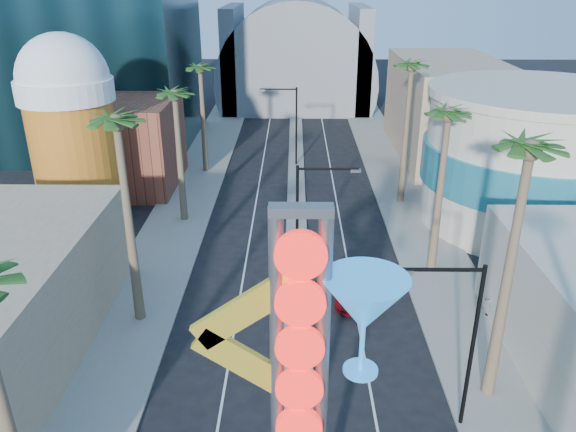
{
  "coord_description": "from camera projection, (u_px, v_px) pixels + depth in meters",
  "views": [
    {
      "loc": [
        -0.19,
        -11.1,
        18.41
      ],
      "look_at": [
        -0.56,
        19.75,
        4.9
      ],
      "focal_mm": 35.0,
      "sensor_mm": 36.0,
      "label": 1
    }
  ],
  "objects": [
    {
      "name": "streetlight_1",
      "position": [
        291.0,
        119.0,
        55.9
      ],
      "size": [
        3.79,
        0.25,
        8.0
      ],
      "color": "black",
      "rests_on": "ground"
    },
    {
      "name": "beer_mug",
      "position": [
        71.0,
        124.0,
        42.07
      ],
      "size": [
        7.0,
        7.0,
        14.5
      ],
      "color": "#CA6D1A",
      "rests_on": "ground"
    },
    {
      "name": "canopy",
      "position": [
        296.0,
        76.0,
        81.77
      ],
      "size": [
        22.0,
        16.0,
        22.0
      ],
      "color": "slate",
      "rests_on": "ground"
    },
    {
      "name": "pedestrian_b",
      "position": [
        493.0,
        301.0,
        32.01
      ],
      "size": [
        0.98,
        0.79,
        1.94
      ],
      "primitive_type": "imported",
      "rotation": [
        0.0,
        0.0,
        3.09
      ],
      "color": "gray",
      "rests_on": "sidewalk_east"
    },
    {
      "name": "streetlight_0",
      "position": [
        306.0,
        215.0,
        33.91
      ],
      "size": [
        3.79,
        0.25,
        8.0
      ],
      "color": "black",
      "rests_on": "ground"
    },
    {
      "name": "palm_6",
      "position": [
        448.0,
        125.0,
        33.62
      ],
      "size": [
        2.4,
        2.4,
        11.7
      ],
      "color": "brown",
      "rests_on": "ground"
    },
    {
      "name": "sidewalk_east",
      "position": [
        404.0,
        197.0,
        49.48
      ],
      "size": [
        5.0,
        100.0,
        0.15
      ],
      "primitive_type": "cube",
      "color": "gray",
      "rests_on": "ground"
    },
    {
      "name": "palm_7",
      "position": [
        411.0,
        76.0,
        44.26
      ],
      "size": [
        2.4,
        2.4,
        12.7
      ],
      "color": "brown",
      "rests_on": "ground"
    },
    {
      "name": "palm_3",
      "position": [
        200.0,
        75.0,
        52.32
      ],
      "size": [
        2.4,
        2.4,
        11.2
      ],
      "color": "brown",
      "rests_on": "ground"
    },
    {
      "name": "brick_filler_west",
      "position": [
        121.0,
        144.0,
        50.93
      ],
      "size": [
        10.0,
        10.0,
        8.0
      ],
      "primitive_type": "cube",
      "color": "brown",
      "rests_on": "ground"
    },
    {
      "name": "turquoise_building",
      "position": [
        533.0,
        159.0,
        42.73
      ],
      "size": [
        16.6,
        16.6,
        10.6
      ],
      "color": "beige",
      "rests_on": "ground"
    },
    {
      "name": "palm_1",
      "position": [
        118.0,
        137.0,
        27.96
      ],
      "size": [
        2.4,
        2.4,
        12.7
      ],
      "color": "brown",
      "rests_on": "ground"
    },
    {
      "name": "neon_sign",
      "position": [
        326.0,
        362.0,
        17.32
      ],
      "size": [
        6.53,
        2.6,
        12.55
      ],
      "color": "gray",
      "rests_on": "ground"
    },
    {
      "name": "filler_east",
      "position": [
        447.0,
        109.0,
        59.34
      ],
      "size": [
        10.0,
        20.0,
        10.0
      ],
      "primitive_type": "cube",
      "color": "tan",
      "rests_on": "ground"
    },
    {
      "name": "palm_2",
      "position": [
        175.0,
        103.0,
        41.32
      ],
      "size": [
        2.4,
        2.4,
        11.2
      ],
      "color": "brown",
      "rests_on": "ground"
    },
    {
      "name": "sidewalk_west",
      "position": [
        189.0,
        196.0,
        49.68
      ],
      "size": [
        5.0,
        100.0,
        0.15
      ],
      "primitive_type": "cube",
      "color": "gray",
      "rests_on": "ground"
    },
    {
      "name": "palm_5",
      "position": [
        527.0,
        168.0,
        22.09
      ],
      "size": [
        2.4,
        2.4,
        13.2
      ],
      "color": "brown",
      "rests_on": "ground"
    },
    {
      "name": "streetlight_2",
      "position": [
        463.0,
        334.0,
        22.87
      ],
      "size": [
        3.45,
        0.25,
        8.0
      ],
      "color": "black",
      "rests_on": "ground"
    },
    {
      "name": "red_pickup",
      "position": [
        357.0,
        285.0,
        34.28
      ],
      "size": [
        3.06,
        5.84,
        1.57
      ],
      "primitive_type": "imported",
      "rotation": [
        0.0,
        0.0,
        -0.08
      ],
      "color": "maroon",
      "rests_on": "ground"
    },
    {
      "name": "median",
      "position": [
        296.0,
        185.0,
        52.33
      ],
      "size": [
        1.6,
        84.0,
        0.15
      ],
      "primitive_type": "cube",
      "color": "gray",
      "rests_on": "ground"
    }
  ]
}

